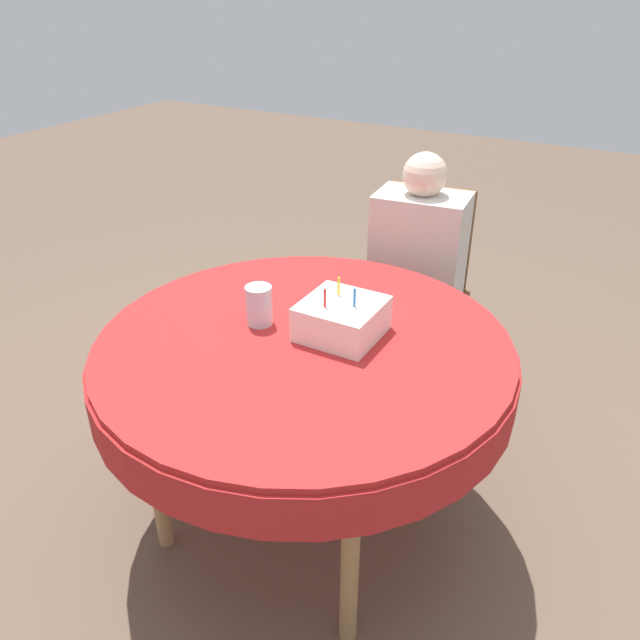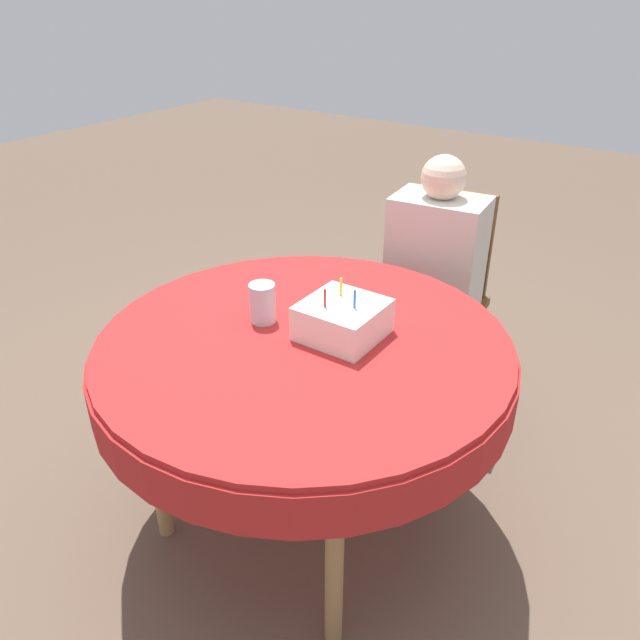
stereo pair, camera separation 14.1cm
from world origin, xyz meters
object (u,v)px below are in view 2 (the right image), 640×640
Objects in this scene: chair at (437,292)px; birthday_cake at (343,320)px; person at (433,264)px; drinking_glass at (263,303)px.

chair reaches higher than birthday_cake.
person is 4.78× the size of birthday_cake.
birthday_cake reaches higher than drinking_glass.
chair is at bearing 94.71° from birthday_cake.
person is 8.66× the size of drinking_glass.
birthday_cake is at bearing -91.38° from person.
drinking_glass is at bearing -108.93° from person.
chair is 0.19m from person.
person is at bearing 77.01° from drinking_glass.
chair reaches higher than drinking_glass.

